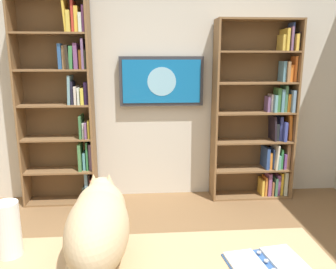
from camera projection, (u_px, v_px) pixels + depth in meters
wall_back at (156, 79)px, 3.81m from camera, size 4.52×0.06×2.70m
bookshelf_left at (263, 116)px, 3.83m from camera, size 0.91×0.28×1.99m
bookshelf_right at (64, 100)px, 3.63m from camera, size 0.77×0.28×2.20m
wall_mounted_tv at (162, 81)px, 3.74m from camera, size 0.92×0.07×0.54m
cat at (99, 223)px, 1.50m from camera, size 0.27×0.70×0.34m
open_binder at (266, 263)px, 1.48m from camera, size 0.36×0.27×0.02m
paper_towel_roll at (8, 229)px, 1.53m from camera, size 0.11×0.11×0.25m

